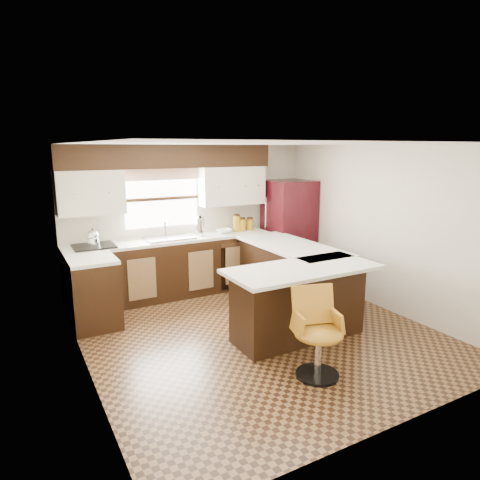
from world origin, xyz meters
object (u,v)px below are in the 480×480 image
refrigerator (289,231)px  bar_chair (319,335)px  peninsula_return (299,303)px  peninsula_long (288,277)px

refrigerator → bar_chair: size_ratio=1.91×
bar_chair → peninsula_return: bearing=82.3°
peninsula_long → refrigerator: size_ratio=1.09×
peninsula_return → refrigerator: size_ratio=0.92×
peninsula_long → bar_chair: size_ratio=2.08×
peninsula_long → peninsula_return: same height
refrigerator → peninsula_long: bearing=-125.1°
peninsula_long → refrigerator: bearing=54.9°
bar_chair → refrigerator: bearing=76.4°
peninsula_long → bar_chair: bearing=-116.2°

